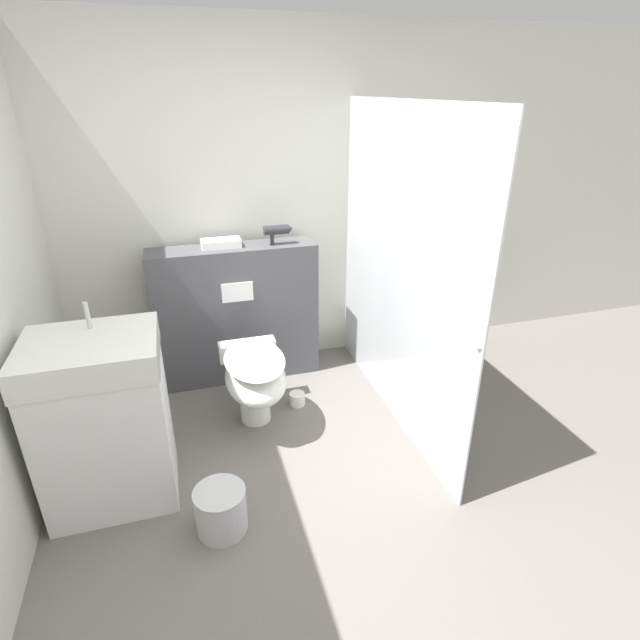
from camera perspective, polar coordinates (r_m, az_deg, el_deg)
ground_plane at (r=2.71m, az=3.64°, el=-24.38°), size 12.00×12.00×0.00m
wall_back at (r=3.80m, az=-6.38°, el=12.68°), size 8.00×0.06×2.50m
partition_panel at (r=3.78m, az=-9.46°, el=0.70°), size 1.19×0.28×1.04m
shower_glass at (r=3.15m, az=8.96°, el=5.19°), size 0.04×1.91×2.00m
toilet at (r=3.25m, az=-7.47°, el=-6.61°), size 0.38×0.67×0.54m
sink_vanity at (r=2.88m, az=-23.39°, el=-10.53°), size 0.64×0.52×1.09m
hair_drier at (r=3.59m, az=-4.90°, el=10.18°), size 0.21×0.07×0.14m
folded_towel at (r=3.60m, az=-11.26°, el=8.61°), size 0.27×0.14×0.05m
spare_toilet_roll at (r=3.59m, az=-2.63°, el=-9.00°), size 0.11×0.11×0.09m
waste_bin at (r=2.74m, az=-11.25°, el=-20.54°), size 0.26×0.26×0.24m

